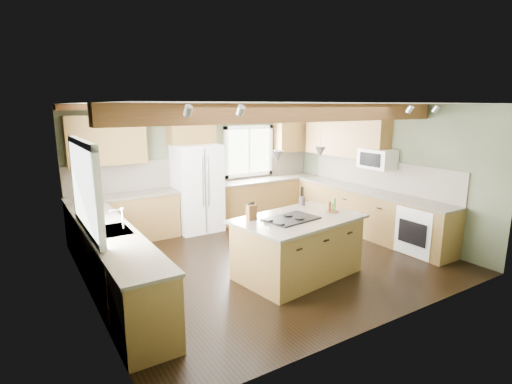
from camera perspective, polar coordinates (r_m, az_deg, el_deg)
floor at (r=6.94m, az=1.41°, el=-9.51°), size 5.60×5.60×0.00m
ceiling at (r=6.44m, az=1.53°, el=12.50°), size 5.60×5.60×0.00m
wall_back at (r=8.73m, az=-7.67°, el=3.76°), size 5.60×0.00×5.60m
wall_left at (r=5.57m, az=-23.32°, el=-1.97°), size 0.00×5.00×5.00m
wall_right at (r=8.42m, az=17.57°, el=2.99°), size 0.00×5.00×5.00m
ceiling_beam at (r=5.80m, az=6.00°, el=11.18°), size 5.55×0.26×0.26m
soffit_trim at (r=8.55m, az=-7.62°, el=11.93°), size 5.55×0.20×0.10m
backsplash_back at (r=8.73m, az=-7.61°, el=3.16°), size 5.58×0.03×0.58m
backsplash_right at (r=8.46m, az=17.20°, el=2.43°), size 0.03×3.70×0.58m
base_cab_back_left at (r=8.06m, az=-18.25°, el=-3.73°), size 2.02×0.60×0.88m
counter_back_left at (r=7.95m, az=-18.47°, el=-0.54°), size 2.06×0.64×0.04m
base_cab_back_right at (r=9.35m, az=1.59°, el=-0.95°), size 2.62×0.60×0.88m
counter_back_right at (r=9.25m, az=1.61°, el=1.83°), size 2.66×0.64×0.04m
base_cab_left at (r=5.91m, az=-19.79°, el=-9.63°), size 0.60×3.70×0.88m
counter_left at (r=5.77m, az=-20.12°, el=-5.37°), size 0.64×3.74×0.04m
base_cab_right at (r=8.41m, az=15.60°, el=-2.90°), size 0.60×3.70×0.88m
counter_right at (r=8.30m, az=15.78°, el=0.16°), size 0.64×3.74×0.04m
upper_cab_back_left at (r=7.87m, az=-20.63°, el=6.94°), size 1.40×0.35×0.90m
upper_cab_over_fridge at (r=8.37m, az=-9.22°, el=9.20°), size 0.96×0.35×0.70m
upper_cab_right at (r=8.83m, az=12.62°, el=7.92°), size 0.35×2.20×0.90m
upper_cab_back_corner at (r=9.69m, az=5.26°, el=8.51°), size 0.90×0.35×0.90m
window_left at (r=5.57m, az=-23.42°, el=0.66°), size 0.04×1.60×1.05m
window_back at (r=9.21m, az=-1.11°, el=5.87°), size 1.10×0.04×1.00m
sink at (r=5.76m, az=-20.13°, el=-5.32°), size 0.50×0.65×0.03m
faucet at (r=5.76m, az=-18.48°, el=-3.71°), size 0.02×0.02×0.28m
dishwasher at (r=4.76m, az=-16.09°, el=-14.99°), size 0.60×0.60×0.84m
oven at (r=7.63m, az=22.77°, el=-5.04°), size 0.60×0.72×0.84m
microwave at (r=8.19m, az=16.94°, el=4.55°), size 0.40×0.70×0.38m
pendant_left at (r=5.55m, az=3.08°, el=5.08°), size 0.18×0.18×0.16m
pendant_right at (r=6.20m, az=9.14°, el=5.69°), size 0.18×0.18×0.16m
refrigerator at (r=8.34m, az=-8.37°, el=0.54°), size 0.90×0.74×1.80m
island at (r=6.20m, az=5.96°, el=-7.91°), size 1.93×1.34×0.88m
island_top at (r=6.06m, az=6.06°, el=-3.83°), size 2.06×1.47×0.04m
cooktop at (r=5.95m, az=5.07°, el=-3.81°), size 0.84×0.62×0.02m
knife_block at (r=5.88m, az=-0.66°, el=-2.93°), size 0.13×0.10×0.22m
utensil_crock at (r=6.81m, az=6.60°, el=-1.25°), size 0.11×0.11×0.14m
bottle_tray at (r=6.44m, az=10.80°, el=-1.90°), size 0.28×0.28×0.20m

